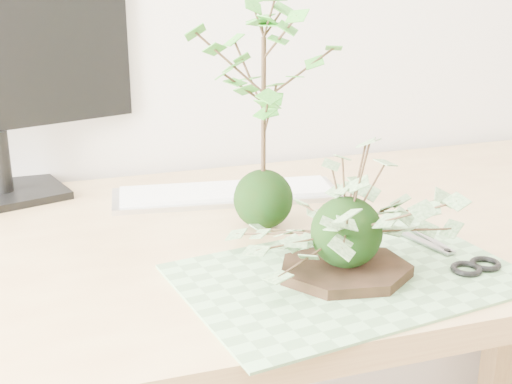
% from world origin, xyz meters
% --- Properties ---
extents(desk, '(1.60, 0.70, 0.74)m').
position_xyz_m(desk, '(0.02, 1.23, 0.65)').
color(desk, tan).
rests_on(desk, ground_plane).
extents(cutting_mat, '(0.49, 0.36, 0.00)m').
position_xyz_m(cutting_mat, '(0.10, 1.04, 0.74)').
color(cutting_mat, '#5B8355').
rests_on(cutting_mat, desk).
extents(stone_dish, '(0.22, 0.22, 0.01)m').
position_xyz_m(stone_dish, '(0.09, 1.04, 0.75)').
color(stone_dish, black).
rests_on(stone_dish, cutting_mat).
extents(ivy_kokedama, '(0.35, 0.35, 0.19)m').
position_xyz_m(ivy_kokedama, '(0.09, 1.04, 0.85)').
color(ivy_kokedama, black).
rests_on(ivy_kokedama, stone_dish).
extents(maple_kokedama, '(0.21, 0.21, 0.39)m').
position_xyz_m(maple_kokedama, '(0.05, 1.25, 1.02)').
color(maple_kokedama, black).
rests_on(maple_kokedama, desk).
extents(keyboard, '(0.41, 0.17, 0.02)m').
position_xyz_m(keyboard, '(0.03, 1.40, 0.75)').
color(keyboard, '#B8B8B8').
rests_on(keyboard, desk).
extents(scissors, '(0.08, 0.18, 0.01)m').
position_xyz_m(scissors, '(0.27, 1.02, 0.75)').
color(scissors, gray).
rests_on(scissors, cutting_mat).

